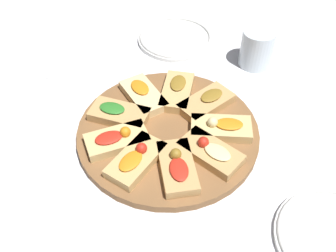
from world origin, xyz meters
TOP-DOWN VIEW (x-y plane):
  - ground_plane at (0.00, 0.00)m, footprint 3.00×3.00m
  - serving_board at (0.00, 0.00)m, footprint 0.36×0.36m
  - focaccia_slice_0 at (-0.02, -0.10)m, footprint 0.08×0.13m
  - focaccia_slice_1 at (0.05, -0.09)m, footprint 0.11×0.13m
  - focaccia_slice_2 at (0.09, -0.05)m, footprint 0.13×0.11m
  - focaccia_slice_3 at (0.10, 0.03)m, footprint 0.13×0.09m
  - focaccia_slice_4 at (0.06, 0.09)m, footprint 0.11×0.13m
  - focaccia_slice_5 at (-0.01, 0.10)m, footprint 0.07×0.12m
  - focaccia_slice_6 at (-0.08, 0.07)m, footprint 0.13×0.12m
  - focaccia_slice_7 at (-0.10, 0.01)m, footprint 0.12×0.07m
  - focaccia_slice_8 at (-0.08, -0.06)m, footprint 0.13×0.12m
  - plate_left at (-0.33, -0.02)m, footprint 0.19×0.19m
  - water_glass at (-0.26, 0.18)m, footprint 0.08×0.08m
  - napkin_stack at (-0.20, -0.26)m, footprint 0.11×0.09m

SIDE VIEW (x-z plane):
  - ground_plane at x=0.00m, z-range 0.00..0.00m
  - napkin_stack at x=-0.20m, z-range 0.00..0.01m
  - plate_left at x=-0.33m, z-range 0.00..0.02m
  - serving_board at x=0.00m, z-range 0.00..0.02m
  - focaccia_slice_0 at x=-0.02m, z-range 0.01..0.04m
  - focaccia_slice_6 at x=-0.08m, z-range 0.01..0.04m
  - focaccia_slice_7 at x=-0.10m, z-range 0.01..0.04m
  - focaccia_slice_8 at x=-0.08m, z-range 0.01..0.04m
  - focaccia_slice_1 at x=0.05m, z-range 0.01..0.05m
  - focaccia_slice_2 at x=0.09m, z-range 0.01..0.05m
  - focaccia_slice_3 at x=0.10m, z-range 0.01..0.05m
  - focaccia_slice_4 at x=0.06m, z-range 0.01..0.05m
  - focaccia_slice_5 at x=-0.01m, z-range 0.01..0.05m
  - water_glass at x=-0.26m, z-range 0.00..0.09m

